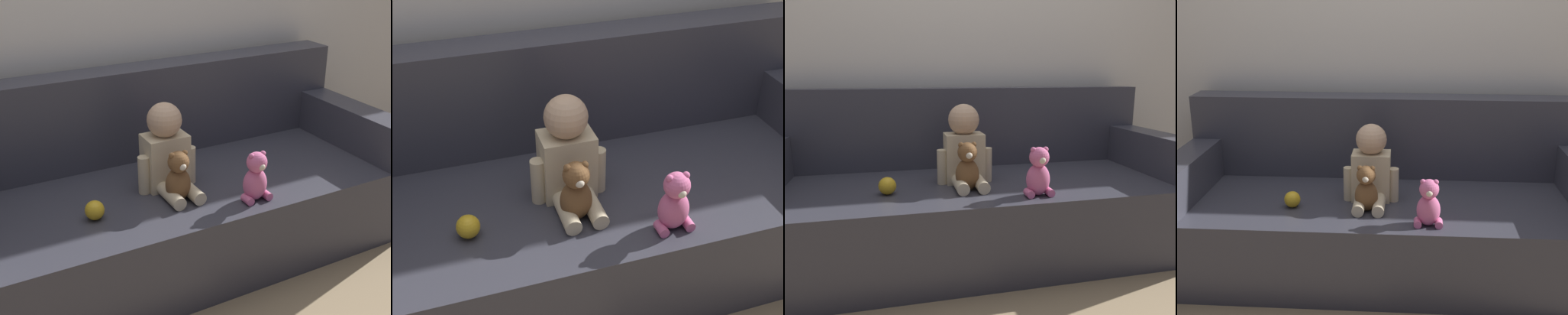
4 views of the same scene
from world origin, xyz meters
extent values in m
plane|color=#9E8460|center=(0.00, 0.00, 0.00)|extent=(12.00, 12.00, 0.00)
cube|color=silver|center=(0.00, 0.53, 1.30)|extent=(8.00, 0.05, 2.60)
cube|color=#383842|center=(0.00, 0.00, 0.20)|extent=(2.18, 0.89, 0.39)
cube|color=#383842|center=(0.00, 0.35, 0.62)|extent=(2.18, 0.18, 0.46)
cube|color=#383842|center=(-1.01, 0.00, 0.50)|extent=(0.16, 0.89, 0.22)
cube|color=beige|center=(-0.06, -0.03, 0.52)|extent=(0.19, 0.13, 0.25)
sphere|color=tan|center=(-0.06, -0.03, 0.71)|extent=(0.15, 0.15, 0.15)
cylinder|color=beige|center=(-0.11, -0.19, 0.42)|extent=(0.06, 0.17, 0.06)
cylinder|color=beige|center=(-0.01, -0.19, 0.42)|extent=(0.06, 0.17, 0.06)
cylinder|color=beige|center=(-0.17, -0.05, 0.48)|extent=(0.05, 0.05, 0.17)
cylinder|color=beige|center=(0.05, -0.05, 0.48)|extent=(0.05, 0.05, 0.17)
ellipsoid|color=brown|center=(-0.07, -0.18, 0.47)|extent=(0.11, 0.09, 0.15)
sphere|color=brown|center=(-0.07, -0.19, 0.58)|extent=(0.09, 0.09, 0.09)
sphere|color=brown|center=(-0.10, -0.19, 0.61)|extent=(0.03, 0.03, 0.03)
sphere|color=brown|center=(-0.04, -0.19, 0.61)|extent=(0.03, 0.03, 0.03)
sphere|color=beige|center=(-0.07, -0.23, 0.57)|extent=(0.03, 0.03, 0.03)
ellipsoid|color=#DB6699|center=(0.22, -0.33, 0.47)|extent=(0.11, 0.09, 0.15)
sphere|color=#DB6699|center=(0.22, -0.34, 0.57)|extent=(0.09, 0.09, 0.09)
sphere|color=#DB6699|center=(0.19, -0.34, 0.60)|extent=(0.02, 0.02, 0.02)
sphere|color=#DB6699|center=(0.25, -0.34, 0.60)|extent=(0.02, 0.02, 0.02)
sphere|color=beige|center=(0.22, -0.37, 0.56)|extent=(0.03, 0.03, 0.03)
cylinder|color=#DB6699|center=(0.17, -0.35, 0.41)|extent=(0.04, 0.06, 0.04)
cylinder|color=#DB6699|center=(0.27, -0.35, 0.41)|extent=(0.04, 0.06, 0.04)
sphere|color=gold|center=(-0.44, -0.17, 0.43)|extent=(0.08, 0.08, 0.08)
camera|label=1|loc=(-0.98, -2.03, 1.52)|focal=50.00mm
camera|label=2|loc=(-0.49, -1.59, 1.61)|focal=50.00mm
camera|label=3|loc=(-0.40, -1.87, 0.93)|focal=35.00mm
camera|label=4|loc=(0.13, -2.61, 1.44)|focal=50.00mm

